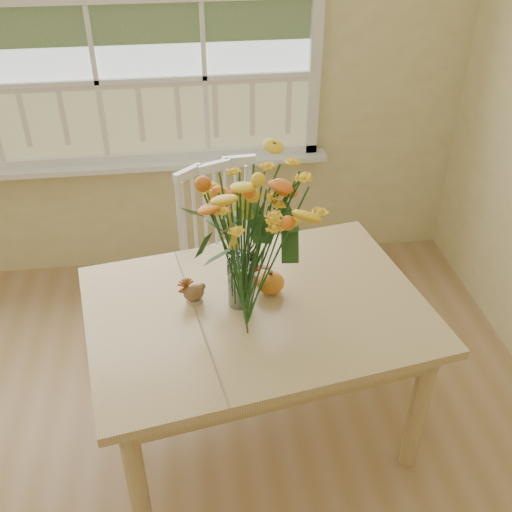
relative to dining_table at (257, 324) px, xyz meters
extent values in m
cube|color=beige|center=(-0.65, 1.36, 0.75)|extent=(4.00, 0.02, 2.70)
cube|color=white|center=(-0.65, 1.29, 0.09)|extent=(2.42, 0.12, 0.03)
cube|color=tan|center=(0.00, 0.00, 0.07)|extent=(1.42, 1.12, 0.04)
cube|color=tan|center=(0.00, 0.00, 0.00)|extent=(1.28, 0.98, 0.10)
cylinder|color=tan|center=(-0.48, -0.46, -0.27)|extent=(0.07, 0.07, 0.65)
cylinder|color=tan|center=(-0.61, 0.27, -0.27)|extent=(0.07, 0.07, 0.65)
cylinder|color=tan|center=(0.61, -0.27, -0.27)|extent=(0.07, 0.07, 0.65)
cylinder|color=tan|center=(0.48, 0.46, -0.27)|extent=(0.07, 0.07, 0.65)
cube|color=white|center=(-0.04, 0.63, -0.17)|extent=(0.54, 0.53, 0.05)
cube|color=white|center=(-0.10, 0.78, 0.07)|extent=(0.40, 0.20, 0.48)
cylinder|color=white|center=(-0.13, 0.42, -0.39)|extent=(0.03, 0.03, 0.41)
cylinder|color=white|center=(-0.25, 0.70, -0.39)|extent=(0.03, 0.03, 0.41)
cylinder|color=white|center=(0.17, 0.55, -0.39)|extent=(0.03, 0.03, 0.41)
cylinder|color=white|center=(0.05, 0.83, -0.39)|extent=(0.03, 0.03, 0.41)
cylinder|color=white|center=(-0.06, 0.03, 0.20)|extent=(0.10, 0.10, 0.22)
ellipsoid|color=orange|center=(0.07, 0.08, 0.13)|extent=(0.11, 0.11, 0.08)
cylinder|color=#CCB78C|center=(-0.24, 0.06, 0.10)|extent=(0.07, 0.07, 0.01)
ellipsoid|color=brown|center=(-0.24, 0.06, 0.13)|extent=(0.10, 0.08, 0.07)
ellipsoid|color=#38160F|center=(-0.01, 0.21, 0.13)|extent=(0.09, 0.09, 0.08)
camera|label=1|loc=(-0.23, -1.77, 1.56)|focal=42.00mm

